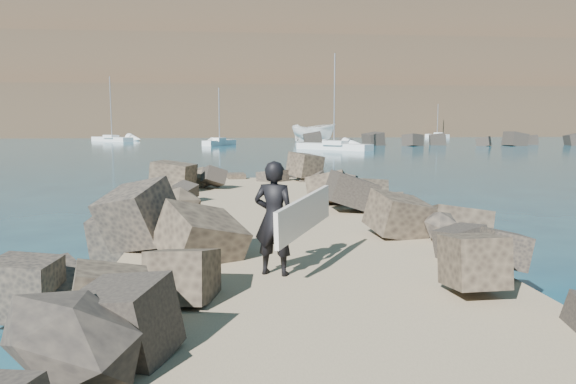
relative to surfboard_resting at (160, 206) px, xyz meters
name	(u,v)px	position (x,y,z in m)	size (l,w,h in m)	color
ground	(283,254)	(2.68, -0.56, -1.04)	(800.00, 800.00, 0.00)	#0F384C
jetty	(294,264)	(2.68, -2.56, -0.74)	(6.00, 26.00, 0.60)	#8C7759
riprap_left	(136,251)	(-0.22, -2.06, -0.54)	(2.60, 22.00, 1.00)	#262421
riprap_right	(437,244)	(5.58, -2.06, -0.54)	(2.60, 22.00, 1.00)	black
breakwater_secondary	(520,140)	(37.68, 54.44, -0.44)	(52.00, 4.00, 1.20)	black
headland	(266,78)	(12.68, 159.44, 14.96)	(360.00, 140.00, 32.00)	#2D4919
surfboard_resting	(160,206)	(0.00, 0.00, 0.00)	(0.56, 2.24, 0.07)	silver
boat_imported	(313,133)	(13.28, 65.77, 0.29)	(2.59, 6.89, 2.66)	white
surfer_with_board	(279,218)	(2.26, -4.30, 0.43)	(1.35, 1.90, 1.71)	black
sailboat_c	(334,146)	(12.27, 44.65, -0.69)	(7.25, 7.12, 9.91)	silver
sailboat_e	(112,139)	(-15.63, 72.35, -0.69)	(6.93, 6.91, 9.57)	silver
sailboat_b	(220,143)	(0.34, 56.77, -0.69)	(4.11, 5.60, 7.11)	silver
sailboat_f	(437,136)	(38.93, 85.92, -0.69)	(3.08, 4.95, 6.20)	silver
headland_buildings	(291,12)	(19.50, 151.64, 32.93)	(137.50, 30.50, 5.00)	white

